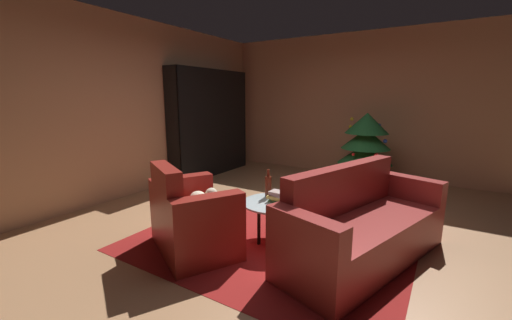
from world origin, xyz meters
The scene contains 11 objects.
ground_plane centered at (0.00, 0.00, 0.00)m, with size 7.76×7.76×0.00m, color #AE7C54.
wall_back centered at (0.00, 3.27, 1.38)m, with size 5.46×0.06×2.76m, color tan.
wall_left centered at (-2.70, 0.00, 1.38)m, with size 0.06×6.59×2.76m, color tan.
area_rug centered at (0.05, -0.41, 0.00)m, with size 2.82×2.02×0.01m, color maroon.
bookshelf_unit centered at (-2.46, 1.90, 1.00)m, with size 0.33×2.02×2.07m.
armchair_red centered at (-0.54, -0.88, 0.32)m, with size 1.18×1.07×0.90m.
couch_red centered at (0.97, -0.16, 0.31)m, with size 1.26×2.05×0.89m.
coffee_table centered at (0.08, -0.26, 0.40)m, with size 0.68×0.68×0.44m.
book_stack_on_table centered at (0.12, -0.23, 0.50)m, with size 0.23×0.17×0.11m.
bottle_on_table centered at (-0.06, -0.14, 0.57)m, with size 0.07×0.07×0.32m.
decorated_tree centered at (0.40, 2.41, 0.65)m, with size 1.00×1.00×1.28m.
Camera 1 is at (1.59, -3.09, 1.54)m, focal length 22.04 mm.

